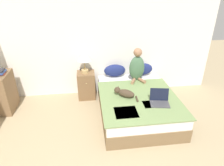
# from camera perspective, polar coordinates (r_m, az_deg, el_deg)

# --- Properties ---
(wall_back) EXTENTS (5.50, 0.05, 2.55)m
(wall_back) POSITION_cam_1_polar(r_m,az_deg,el_deg) (4.68, -3.57, 11.53)
(wall_back) COLOR white
(wall_back) RESTS_ON ground_plane
(bed) EXTENTS (1.52, 2.01, 0.49)m
(bed) POSITION_cam_1_polar(r_m,az_deg,el_deg) (4.23, 6.95, -5.84)
(bed) COLOR brown
(bed) RESTS_ON ground_plane
(pillow_near) EXTENTS (0.51, 0.21, 0.30)m
(pillow_near) POSITION_cam_1_polar(r_m,az_deg,el_deg) (4.74, 0.79, 3.59)
(pillow_near) COLOR navy
(pillow_near) RESTS_ON bed
(pillow_far) EXTENTS (0.51, 0.21, 0.30)m
(pillow_far) POSITION_cam_1_polar(r_m,az_deg,el_deg) (4.88, 8.58, 3.95)
(pillow_far) COLOR navy
(pillow_far) RESTS_ON bed
(person_sitting) EXTENTS (0.36, 0.34, 0.75)m
(person_sitting) POSITION_cam_1_polar(r_m,az_deg,el_deg) (4.53, 7.15, 4.68)
(person_sitting) COLOR #476B4C
(person_sitting) RESTS_ON bed
(cat_tabby) EXTENTS (0.43, 0.39, 0.18)m
(cat_tabby) POSITION_cam_1_polar(r_m,az_deg,el_deg) (3.92, 3.57, -2.80)
(cat_tabby) COLOR #473828
(cat_tabby) RESTS_ON bed
(laptop_open) EXTENTS (0.39, 0.35, 0.25)m
(laptop_open) POSITION_cam_1_polar(r_m,az_deg,el_deg) (3.83, 13.43, -4.91)
(laptop_open) COLOR #424247
(laptop_open) RESTS_ON bed
(nightstand) EXTENTS (0.40, 0.40, 0.65)m
(nightstand) POSITION_cam_1_polar(r_m,az_deg,el_deg) (4.78, -7.31, -0.62)
(nightstand) COLOR brown
(nightstand) RESTS_ON ground_plane
(table_lamp) EXTENTS (0.31, 0.31, 0.50)m
(table_lamp) POSITION_cam_1_polar(r_m,az_deg,el_deg) (4.50, -7.97, 7.05)
(table_lamp) COLOR tan
(table_lamp) RESTS_ON nightstand
(bookshelf) EXTENTS (0.29, 0.62, 0.84)m
(bookshelf) POSITION_cam_1_polar(r_m,az_deg,el_deg) (4.81, -28.22, -2.34)
(bookshelf) COLOR brown
(bookshelf) RESTS_ON ground_plane
(book_stack_top) EXTENTS (0.21, 0.24, 0.09)m
(book_stack_top) POSITION_cam_1_polar(r_m,az_deg,el_deg) (4.62, -29.42, 2.75)
(book_stack_top) COLOR #B24238
(book_stack_top) RESTS_ON bookshelf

